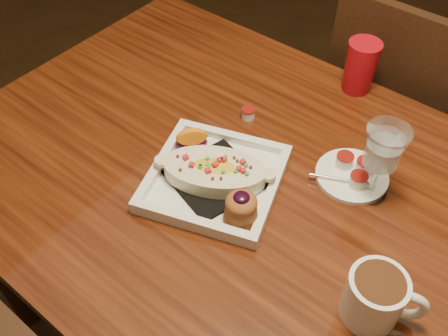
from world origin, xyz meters
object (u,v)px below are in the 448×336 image
Objects in this scene: chair_far at (398,124)px; saucer at (352,174)px; coffee_mug at (376,297)px; table at (284,232)px; plate at (217,178)px; goblet at (383,151)px; red_tumbler at (360,67)px.

chair_far reaches higher than saucer.
table is at bearing 131.58° from coffee_mug.
plate is at bearing -136.29° from saucer.
chair_far reaches higher than table.
coffee_mug is 0.27m from goblet.
goblet is 0.12m from saucer.
table is at bearing -131.41° from goblet.
chair_far is at bearing 90.00° from table.
red_tumbler is at bearing 97.47° from coffee_mug.
red_tumbler reaches higher than coffee_mug.
table is 0.19m from saucer.
goblet is at bearing 102.38° from chair_far.
red_tumbler is at bearing 72.77° from chair_far.
saucer is at bearing -63.04° from red_tumbler.
red_tumbler is (0.07, 0.45, 0.04)m from plate.
goblet is at bearing -56.48° from red_tumbler.
red_tumbler reaches higher than table.
plate is 2.50× the size of coffee_mug.
saucer is at bearing 101.25° from coffee_mug.
chair_far is 0.39m from red_tumbler.
plate is at bearing -98.26° from red_tumbler.
table is 0.27m from goblet.
goblet is (0.11, 0.13, 0.21)m from table.
saucer is at bearing 97.25° from chair_far.
table is 0.65m from chair_far.
coffee_mug is 0.30m from saucer.
goblet is at bearing 17.02° from plate.
chair_far is 6.25× the size of saucer.
chair_far is 7.15× the size of red_tumbler.
chair_far is at bearing 102.38° from goblet.
coffee_mug is at bearing -59.22° from red_tumbler.
chair_far is at bearing 72.77° from red_tumbler.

